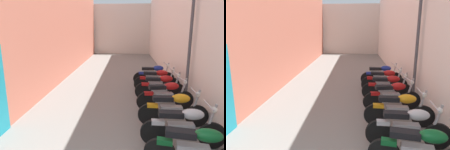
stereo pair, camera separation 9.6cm
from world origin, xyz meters
The scene contains 11 objects.
ground_plane centered at (0.00, 7.61, 0.00)m, with size 35.23×35.23×0.00m, color slate.
building_right centered at (2.85, 9.61, 3.23)m, with size 0.45×19.23×6.47m.
building_far_end centered at (0.00, 20.23, 2.32)m, with size 8.29×2.00×4.63m, color beige.
motorcycle_second centered at (1.70, 2.50, 0.50)m, with size 1.84×0.58×1.04m.
motorcycle_third centered at (1.71, 3.36, 0.50)m, with size 1.85×0.58×1.04m.
motorcycle_fourth centered at (1.71, 4.36, 0.50)m, with size 1.85×0.58×1.04m.
motorcycle_fifth centered at (1.71, 5.48, 0.50)m, with size 1.84×0.58×1.04m.
motorcycle_sixth centered at (1.71, 6.45, 0.50)m, with size 1.85×0.58×1.04m.
motorcycle_seventh centered at (1.71, 7.38, 0.50)m, with size 1.85×0.58×1.04m.
motorcycle_eighth centered at (1.71, 8.33, 0.50)m, with size 1.85×0.58×1.04m.
street_lamp centered at (2.40, 6.05, 2.60)m, with size 0.79×0.18×4.41m.
Camera 1 is at (0.42, -0.89, 2.62)m, focal length 33.35 mm.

